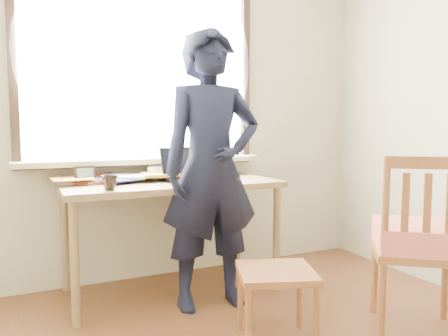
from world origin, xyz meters
name	(u,v)px	position (x,y,z in m)	size (l,w,h in m)	color
room_shell	(294,16)	(-0.02, 0.20, 1.64)	(3.52, 4.02, 2.61)	beige
desk	(170,193)	(-0.10, 1.63, 0.72)	(1.50, 0.75, 0.80)	olive
laptop	(188,173)	(0.03, 1.60, 0.86)	(0.41, 0.36, 0.24)	black
mug_white	(156,173)	(-0.16, 1.78, 0.85)	(0.12, 0.12, 0.10)	white
mug_dark	(110,183)	(-0.57, 1.36, 0.85)	(0.10, 0.10, 0.09)	black
mouse	(227,177)	(0.31, 1.53, 0.82)	(0.10, 0.07, 0.04)	black
desk_clutter	(106,178)	(-0.51, 1.83, 0.83)	(0.84, 0.51, 0.05)	white
book_a	(98,179)	(-0.56, 1.83, 0.81)	(0.21, 0.29, 0.03)	white
book_b	(207,174)	(0.27, 1.84, 0.81)	(0.20, 0.27, 0.02)	white
picture_frame	(85,176)	(-0.66, 1.73, 0.86)	(0.14, 0.04, 0.11)	black
work_chair	(276,281)	(0.18, 0.64, 0.35)	(0.51, 0.50, 0.41)	#995D32
side_chair	(418,240)	(0.99, 0.42, 0.54)	(0.66, 0.65, 1.03)	#995D32
person	(212,170)	(0.08, 1.28, 0.91)	(0.66, 0.43, 1.82)	black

